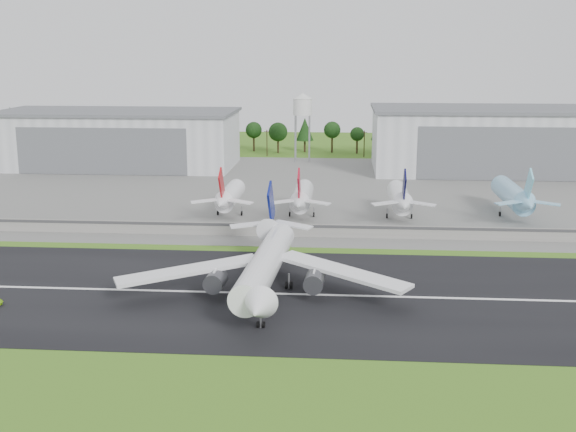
# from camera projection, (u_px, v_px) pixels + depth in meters

# --- Properties ---
(ground) EXTENTS (600.00, 600.00, 0.00)m
(ground) POSITION_uv_depth(u_px,v_px,m) (272.00, 312.00, 132.88)
(ground) COLOR #366C19
(ground) RESTS_ON ground
(runway) EXTENTS (320.00, 60.00, 0.10)m
(runway) POSITION_uv_depth(u_px,v_px,m) (277.00, 294.00, 142.58)
(runway) COLOR black
(runway) RESTS_ON ground
(runway_centerline) EXTENTS (220.00, 1.00, 0.02)m
(runway_centerline) POSITION_uv_depth(u_px,v_px,m) (277.00, 294.00, 142.57)
(runway_centerline) COLOR white
(runway_centerline) RESTS_ON runway
(apron) EXTENTS (320.00, 150.00, 0.10)m
(apron) POSITION_uv_depth(u_px,v_px,m) (306.00, 190.00, 249.46)
(apron) COLOR slate
(apron) RESTS_ON ground
(blast_fence) EXTENTS (240.00, 0.61, 3.50)m
(blast_fence) POSITION_uv_depth(u_px,v_px,m) (293.00, 230.00, 185.90)
(blast_fence) COLOR gray
(blast_fence) RESTS_ON ground
(hangar_west) EXTENTS (97.00, 44.00, 23.20)m
(hangar_west) POSITION_uv_depth(u_px,v_px,m) (118.00, 139.00, 296.50)
(hangar_west) COLOR silver
(hangar_west) RESTS_ON ground
(hangar_east) EXTENTS (102.00, 47.00, 25.20)m
(hangar_east) POSITION_uv_depth(u_px,v_px,m) (502.00, 140.00, 284.67)
(hangar_east) COLOR silver
(hangar_east) RESTS_ON ground
(water_tower) EXTENTS (8.40, 8.40, 29.40)m
(water_tower) POSITION_uv_depth(u_px,v_px,m) (303.00, 104.00, 307.50)
(water_tower) COLOR #99999E
(water_tower) RESTS_ON ground
(utility_poles) EXTENTS (230.00, 3.00, 12.00)m
(utility_poles) POSITION_uv_depth(u_px,v_px,m) (315.00, 157.00, 327.21)
(utility_poles) COLOR black
(utility_poles) RESTS_ON ground
(treeline) EXTENTS (320.00, 16.00, 22.00)m
(treeline) POSITION_uv_depth(u_px,v_px,m) (316.00, 152.00, 341.78)
(treeline) COLOR black
(treeline) RESTS_ON ground
(main_airliner) EXTENTS (57.19, 59.23, 18.17)m
(main_airliner) POSITION_uv_depth(u_px,v_px,m) (266.00, 271.00, 141.23)
(main_airliner) COLOR white
(main_airliner) RESTS_ON runway
(parked_jet_red_a) EXTENTS (7.36, 31.29, 16.51)m
(parked_jet_red_a) POSITION_uv_depth(u_px,v_px,m) (229.00, 197.00, 207.39)
(parked_jet_red_a) COLOR white
(parked_jet_red_a) RESTS_ON ground
(parked_jet_red_b) EXTENTS (7.36, 31.29, 16.62)m
(parked_jet_red_b) POSITION_uv_depth(u_px,v_px,m) (302.00, 197.00, 205.81)
(parked_jet_red_b) COLOR white
(parked_jet_red_b) RESTS_ON ground
(parked_jet_navy) EXTENTS (7.36, 31.29, 16.71)m
(parked_jet_navy) POSITION_uv_depth(u_px,v_px,m) (400.00, 198.00, 203.71)
(parked_jet_navy) COLOR white
(parked_jet_navy) RESTS_ON ground
(parked_jet_skyblue) EXTENTS (7.36, 37.29, 16.96)m
(parked_jet_skyblue) POSITION_uv_depth(u_px,v_px,m) (515.00, 196.00, 206.10)
(parked_jet_skyblue) COLOR #83C0E3
(parked_jet_skyblue) RESTS_ON ground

